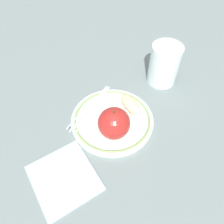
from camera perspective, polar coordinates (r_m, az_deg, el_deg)
ground_plane at (r=0.53m, az=-1.42°, el=-2.69°), size 2.00×2.00×0.00m
plate at (r=0.53m, az=-0.00°, el=-1.79°), size 0.20×0.20×0.01m
apple_red_whole at (r=0.47m, az=0.52°, el=-2.94°), size 0.07×0.07×0.08m
apple_slice_front at (r=0.54m, az=4.94°, el=1.90°), size 0.08×0.05×0.02m
fork at (r=0.55m, az=-5.23°, el=1.48°), size 0.14×0.12×0.00m
drinking_glass at (r=0.61m, az=13.45°, el=11.97°), size 0.08×0.08×0.11m
napkin_folded at (r=0.47m, az=-12.43°, el=-16.40°), size 0.17×0.16×0.01m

